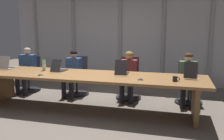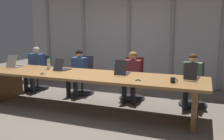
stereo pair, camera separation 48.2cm
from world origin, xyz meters
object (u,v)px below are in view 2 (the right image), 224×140
laptop_center (122,72)px  conference_mic_middle (43,73)px  person_right_mid (192,78)px  coffee_mug_near (173,80)px  person_left_end (35,66)px  office_chair_left_end (38,76)px  office_chair_center (133,83)px  conference_mic_left_side (138,80)px  laptop_left_mid (62,68)px  person_center (132,73)px  laptop_right_mid (192,76)px  person_left_mid (78,70)px  office_chair_right_mid (193,89)px  office_chair_left_mid (83,80)px  water_bottle_primary (49,64)px  laptop_left_end (16,65)px

laptop_center → conference_mic_middle: laptop_center is taller
person_right_mid → coffee_mug_near: person_right_mid is taller
person_left_end → coffee_mug_near: size_ratio=9.11×
office_chair_left_end → conference_mic_middle: (1.19, -1.39, 0.41)m
office_chair_center → conference_mic_left_side: size_ratio=8.80×
office_chair_center → coffee_mug_near: office_chair_center is taller
person_right_mid → conference_mic_middle: (-2.83, -1.23, 0.12)m
person_left_end → laptop_left_mid: bearing=57.9°
person_left_end → person_center: bearing=86.7°
laptop_right_mid → conference_mic_left_side: 1.00m
coffee_mug_near → conference_mic_left_side: bearing=-174.9°
person_left_mid → conference_mic_middle: (-0.13, -1.23, 0.13)m
conference_mic_left_side → conference_mic_middle: 1.97m
office_chair_right_mid → conference_mic_left_side: office_chair_right_mid is taller
office_chair_center → person_center: (0.02, -0.16, 0.28)m
person_right_mid → office_chair_center: bearing=-98.4°
laptop_center → conference_mic_middle: size_ratio=4.01×
office_chair_left_mid → person_left_end: bearing=-88.3°
water_bottle_primary → laptop_left_mid: bearing=-3.9°
person_center → conference_mic_middle: 1.96m
laptop_left_end → office_chair_left_mid: (1.32, 0.89, -0.44)m
coffee_mug_near → office_chair_center: bearing=130.7°
laptop_left_end → person_center: (2.66, 0.72, -0.15)m
laptop_left_end → office_chair_left_mid: laptop_left_end is taller
office_chair_right_mid → person_left_mid: person_left_mid is taller
conference_mic_left_side → conference_mic_middle: bearing=-177.1°
person_left_mid → water_bottle_primary: bearing=-25.6°
office_chair_left_end → office_chair_right_mid: (4.06, 0.00, 0.00)m
office_chair_left_end → person_center: size_ratio=0.80×
person_center → office_chair_center: bearing=-175.8°
office_chair_right_mid → person_right_mid: person_right_mid is taller
laptop_right_mid → person_left_mid: size_ratio=0.37×
laptop_center → person_left_end: size_ratio=0.38×
laptop_left_end → water_bottle_primary: laptop_left_end is taller
laptop_center → laptop_right_mid: (1.33, 0.03, 0.00)m
office_chair_left_mid → person_left_end: size_ratio=0.82×
person_center → person_right_mid: person_center is taller
office_chair_left_mid → office_chair_right_mid: office_chair_left_mid is taller
person_center → water_bottle_primary: person_center is taller
conference_mic_middle → laptop_right_mid: bearing=11.4°
office_chair_left_end → office_chair_left_mid: bearing=95.2°
conference_mic_middle → office_chair_right_mid: bearing=26.0°
person_center → water_bottle_primary: (-1.75, -0.69, 0.21)m
laptop_center → conference_mic_middle: bearing=106.4°
laptop_right_mid → person_left_mid: person_left_mid is taller
office_chair_left_end → person_left_mid: bearing=88.0°
laptop_left_mid → person_left_end: 1.50m
laptop_center → office_chair_left_end: 2.88m
laptop_right_mid → conference_mic_left_side: size_ratio=3.77×
office_chair_left_mid → coffee_mug_near: 2.73m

